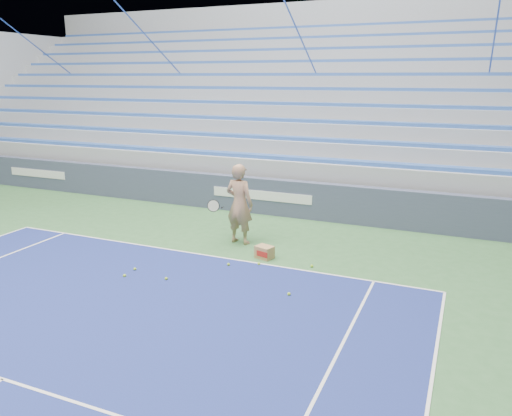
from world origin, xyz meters
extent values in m
cube|color=white|center=(0.00, 11.88, 0.01)|extent=(10.97, 0.05, 0.00)
cube|color=white|center=(0.00, 6.40, 0.01)|extent=(8.23, 0.05, 0.00)
cube|color=#3B435A|center=(0.00, 15.88, 0.55)|extent=(30.00, 0.30, 1.10)
cube|color=white|center=(-9.00, 15.72, 0.60)|extent=(2.60, 0.02, 0.28)
cube|color=white|center=(0.00, 15.72, 0.60)|extent=(3.20, 0.02, 0.28)
cube|color=#989BA0|center=(0.00, 20.43, 0.55)|extent=(30.00, 8.50, 1.10)
cube|color=#989BA0|center=(0.00, 20.43, 1.35)|extent=(30.00, 8.50, 0.50)
cube|color=#3058AD|center=(0.00, 16.56, 1.66)|extent=(29.60, 0.42, 0.11)
cube|color=#989BA0|center=(0.00, 20.86, 1.85)|extent=(30.00, 7.65, 0.50)
cube|color=#3058AD|center=(0.00, 17.41, 2.16)|extent=(29.60, 0.42, 0.11)
cube|color=#989BA0|center=(0.00, 21.28, 2.35)|extent=(30.00, 6.80, 0.50)
cube|color=#3058AD|center=(0.00, 18.26, 2.66)|extent=(29.60, 0.42, 0.11)
cube|color=#989BA0|center=(0.00, 21.71, 2.85)|extent=(30.00, 5.95, 0.50)
cube|color=#3058AD|center=(0.00, 19.11, 3.16)|extent=(29.60, 0.42, 0.11)
cube|color=#989BA0|center=(0.00, 22.13, 3.35)|extent=(30.00, 5.10, 0.50)
cube|color=#3058AD|center=(0.00, 19.96, 3.66)|extent=(29.60, 0.42, 0.11)
cube|color=#989BA0|center=(0.00, 22.56, 3.85)|extent=(30.00, 4.25, 0.50)
cube|color=#3058AD|center=(0.00, 20.81, 4.15)|extent=(29.60, 0.42, 0.11)
cube|color=#989BA0|center=(0.00, 22.98, 4.35)|extent=(30.00, 3.40, 0.50)
cube|color=#3058AD|center=(0.00, 21.66, 4.65)|extent=(29.60, 0.42, 0.11)
cube|color=#989BA0|center=(0.00, 23.41, 4.85)|extent=(30.00, 2.55, 0.50)
cube|color=#3058AD|center=(0.00, 22.51, 5.15)|extent=(29.60, 0.42, 0.11)
cube|color=#989BA0|center=(0.00, 23.84, 5.35)|extent=(30.00, 1.70, 0.50)
cube|color=#3058AD|center=(0.00, 23.36, 5.65)|extent=(29.60, 0.42, 0.11)
cube|color=#989BA0|center=(0.00, 24.26, 5.85)|extent=(30.00, 0.85, 0.50)
cube|color=#3058AD|center=(0.00, 24.21, 6.15)|extent=(29.60, 0.42, 0.11)
cube|color=#989BA0|center=(-15.15, 20.43, 3.05)|extent=(0.30, 8.80, 6.10)
cube|color=#989BA0|center=(0.00, 24.98, 3.65)|extent=(31.00, 0.40, 7.30)
cylinder|color=#2F50A7|center=(-12.00, 20.43, 4.60)|extent=(0.05, 8.53, 5.04)
cylinder|color=#2F50A7|center=(-6.00, 20.43, 4.60)|extent=(0.05, 8.53, 5.04)
cylinder|color=#2F50A7|center=(0.00, 20.43, 4.60)|extent=(0.05, 8.53, 5.04)
cylinder|color=#2F50A7|center=(6.00, 20.43, 4.60)|extent=(0.05, 8.53, 5.04)
imported|color=tan|center=(0.53, 13.05, 1.01)|extent=(0.80, 0.58, 2.03)
cylinder|color=black|center=(0.18, 12.80, 0.95)|extent=(0.12, 0.27, 0.08)
cylinder|color=beige|center=(0.08, 12.52, 1.05)|extent=(0.29, 0.16, 0.28)
torus|color=black|center=(0.08, 12.52, 1.05)|extent=(0.31, 0.18, 0.30)
cube|color=#9E794C|center=(1.52, 12.28, 0.15)|extent=(0.46, 0.39, 0.29)
cube|color=#B21E19|center=(1.52, 12.13, 0.15)|extent=(0.30, 0.10, 0.13)
sphere|color=#A0D12A|center=(0.98, 11.51, 0.03)|extent=(0.07, 0.07, 0.07)
sphere|color=#A0D12A|center=(-0.75, 10.06, 0.03)|extent=(0.07, 0.07, 0.07)
sphere|color=#A0D12A|center=(1.58, 11.81, 0.03)|extent=(0.07, 0.07, 0.07)
sphere|color=#A0D12A|center=(0.15, 10.28, 0.03)|extent=(0.07, 0.07, 0.07)
sphere|color=#A0D12A|center=(-0.77, 10.46, 0.03)|extent=(0.07, 0.07, 0.07)
sphere|color=#A0D12A|center=(2.74, 10.56, 0.03)|extent=(0.07, 0.07, 0.07)
sphere|color=#A0D12A|center=(2.71, 12.15, 0.03)|extent=(0.07, 0.07, 0.07)
camera|label=1|loc=(5.64, 2.20, 4.08)|focal=35.00mm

